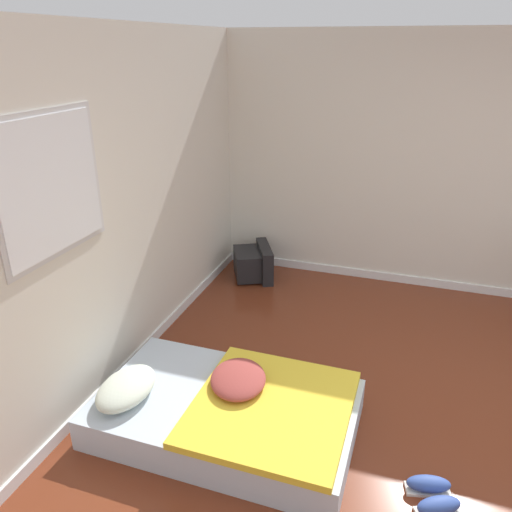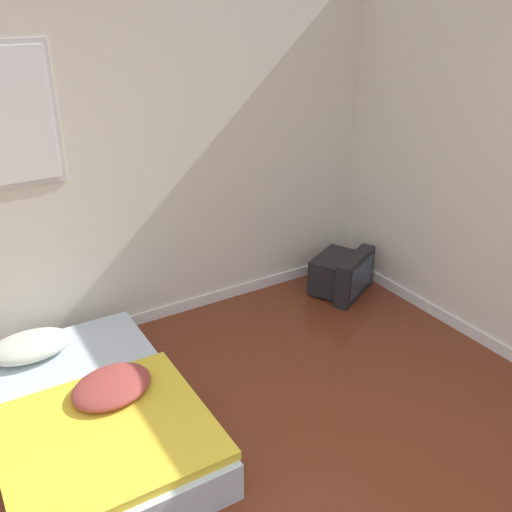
% 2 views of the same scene
% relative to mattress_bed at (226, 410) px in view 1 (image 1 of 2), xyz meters
% --- Properties ---
extents(ground_plane, '(20.00, 20.00, 0.00)m').
position_rel_mattress_bed_xyz_m(ground_plane, '(0.16, -1.70, -0.15)').
color(ground_plane, maroon).
extents(wall_back, '(7.58, 0.08, 2.60)m').
position_rel_mattress_bed_xyz_m(wall_back, '(0.15, 1.05, 1.14)').
color(wall_back, silver).
rests_on(wall_back, ground_plane).
extents(wall_right, '(0.08, 7.85, 2.60)m').
position_rel_mattress_bed_xyz_m(wall_right, '(2.77, -1.70, 1.14)').
color(wall_right, silver).
rests_on(wall_right, ground_plane).
extents(mattress_bed, '(1.08, 1.75, 0.38)m').
position_rel_mattress_bed_xyz_m(mattress_bed, '(0.00, 0.00, 0.00)').
color(mattress_bed, silver).
rests_on(mattress_bed, ground_plane).
extents(crt_tv, '(0.62, 0.57, 0.37)m').
position_rel_mattress_bed_xyz_m(crt_tv, '(2.35, 0.59, 0.03)').
color(crt_tv, black).
rests_on(crt_tv, ground_plane).
extents(sneaker_pair, '(0.33, 0.34, 0.10)m').
position_rel_mattress_bed_xyz_m(sneaker_pair, '(-0.19, -1.36, -0.10)').
color(sneaker_pair, silver).
rests_on(sneaker_pair, ground_plane).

